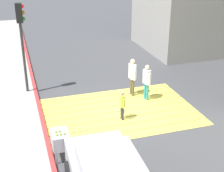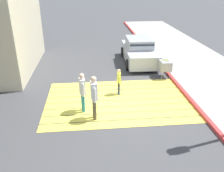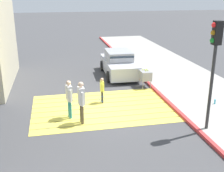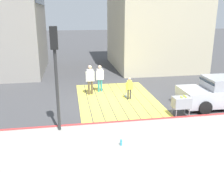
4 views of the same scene
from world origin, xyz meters
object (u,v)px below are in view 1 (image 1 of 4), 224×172
at_px(traffic_light_corner, 21,31).
at_px(pedestrian_adult_lead, 132,74).
at_px(tennis_ball_cart, 60,139).
at_px(pedestrian_adult_trailing, 147,80).
at_px(pedestrian_child_with_racket, 122,104).

distance_m(traffic_light_corner, pedestrian_adult_lead, 5.34).
relative_size(tennis_ball_cart, pedestrian_adult_trailing, 0.61).
height_order(tennis_ball_cart, pedestrian_adult_trailing, pedestrian_adult_trailing).
bearing_deg(tennis_ball_cart, traffic_light_corner, 96.93).
distance_m(pedestrian_adult_lead, pedestrian_adult_trailing, 0.78).
bearing_deg(pedestrian_adult_trailing, tennis_ball_cart, -143.63).
xyz_separation_m(traffic_light_corner, pedestrian_adult_trailing, (5.11, -2.32, -2.06)).
bearing_deg(pedestrian_child_with_racket, traffic_light_corner, 132.57).
relative_size(tennis_ball_cart, pedestrian_child_with_racket, 0.81).
relative_size(pedestrian_adult_lead, pedestrian_adult_trailing, 1.07).
bearing_deg(pedestrian_adult_trailing, pedestrian_adult_lead, 125.12).
bearing_deg(pedestrian_adult_lead, tennis_ball_cart, -135.61).
bearing_deg(traffic_light_corner, pedestrian_adult_lead, -19.86).
xyz_separation_m(pedestrian_adult_lead, pedestrian_child_with_racket, (-1.21, -2.07, -0.34)).
bearing_deg(pedestrian_adult_lead, pedestrian_child_with_racket, -120.31).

